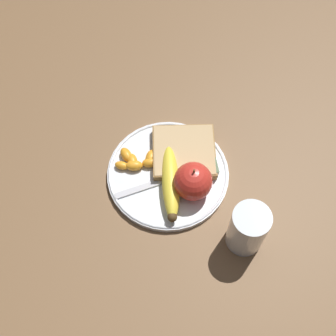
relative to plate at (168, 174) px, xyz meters
The scene contains 15 objects.
ground_plane 0.01m from the plate, ahead, with size 3.00×3.00×0.00m, color brown.
plate is the anchor object (origin of this frame).
juice_glass 0.20m from the plate, 53.38° to the right, with size 0.07×0.07×0.11m.
apple 0.07m from the plate, 48.29° to the right, with size 0.07×0.07×0.08m.
banana 0.04m from the plate, 91.24° to the right, with size 0.05×0.16×0.03m.
bread_slice 0.05m from the plate, 41.96° to the left, with size 0.14×0.13×0.02m.
fork 0.02m from the plate, 97.48° to the right, with size 0.18×0.05×0.00m.
jam_packet 0.08m from the plate, ahead, with size 0.04×0.03×0.02m.
orange_segment_0 0.09m from the plate, 162.45° to the left, with size 0.03×0.03×0.02m.
orange_segment_1 0.02m from the plate, 163.82° to the right, with size 0.03×0.03×0.01m.
orange_segment_2 0.07m from the plate, 152.70° to the left, with size 0.02×0.03×0.02m.
orange_segment_3 0.05m from the plate, 129.36° to the left, with size 0.03×0.04×0.02m.
orange_segment_4 0.07m from the plate, 160.80° to the left, with size 0.04×0.03×0.02m.
orange_segment_5 0.09m from the plate, 147.00° to the left, with size 0.03×0.04×0.02m.
orange_segment_6 0.04m from the plate, 142.53° to the left, with size 0.03×0.02×0.02m.
Camera 1 is at (-0.07, -0.41, 0.82)m, focal length 50.00 mm.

